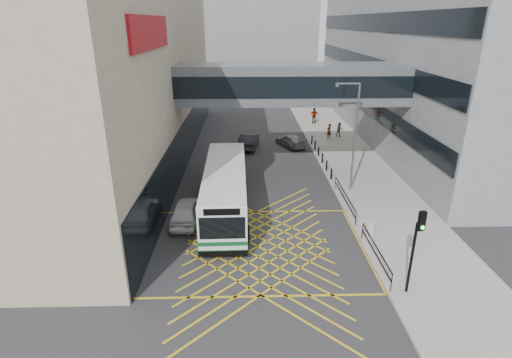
{
  "coord_description": "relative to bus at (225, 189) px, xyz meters",
  "views": [
    {
      "loc": [
        -0.63,
        -19.94,
        12.09
      ],
      "look_at": [
        0.0,
        4.0,
        2.6
      ],
      "focal_mm": 28.0,
      "sensor_mm": 36.0,
      "label": 1
    }
  ],
  "objects": [
    {
      "name": "box_junction",
      "position": [
        2.01,
        -4.37,
        -1.75
      ],
      "size": [
        12.0,
        9.0,
        0.01
      ],
      "color": "gold",
      "rests_on": "ground"
    },
    {
      "name": "pedestrian_b",
      "position": [
        11.69,
        18.2,
        -0.81
      ],
      "size": [
        0.77,
        0.46,
        1.56
      ],
      "primitive_type": "imported",
      "rotation": [
        0.0,
        0.0,
        0.01
      ],
      "color": "gray",
      "rests_on": "pavement"
    },
    {
      "name": "pavement",
      "position": [
        11.01,
        10.63,
        -1.67
      ],
      "size": [
        6.0,
        54.0,
        0.16
      ],
      "primitive_type": "cube",
      "color": "#9D988F",
      "rests_on": "ground"
    },
    {
      "name": "car_silver",
      "position": [
        5.98,
        15.33,
        -1.11
      ],
      "size": [
        3.31,
        4.48,
        1.29
      ],
      "primitive_type": "imported",
      "rotation": [
        0.0,
        0.0,
        3.57
      ],
      "color": "gray",
      "rests_on": "ground"
    },
    {
      "name": "pedestrian_a",
      "position": [
        10.41,
        17.61,
        -0.78
      ],
      "size": [
        0.8,
        0.75,
        1.63
      ],
      "primitive_type": "imported",
      "rotation": [
        0.0,
        0.0,
        3.74
      ],
      "color": "gray",
      "rests_on": "pavement"
    },
    {
      "name": "skybridge",
      "position": [
        5.01,
        7.63,
        5.75
      ],
      "size": [
        20.0,
        4.1,
        3.0
      ],
      "color": "#4B5055",
      "rests_on": "ground"
    },
    {
      "name": "kerb_railings",
      "position": [
        8.16,
        -2.59,
        -0.87
      ],
      "size": [
        0.05,
        12.54,
        1.0
      ],
      "color": "black",
      "rests_on": "pavement"
    },
    {
      "name": "bollards",
      "position": [
        8.26,
        10.63,
        -1.14
      ],
      "size": [
        0.14,
        10.14,
        0.9
      ],
      "color": "black",
      "rests_on": "pavement"
    },
    {
      "name": "traffic_light",
      "position": [
        8.96,
        -8.98,
        1.22
      ],
      "size": [
        0.34,
        0.52,
        4.32
      ],
      "rotation": [
        0.0,
        0.0,
        0.27
      ],
      "color": "black",
      "rests_on": "pavement"
    },
    {
      "name": "litter_bin",
      "position": [
        8.64,
        -3.75,
        -1.12
      ],
      "size": [
        0.54,
        0.54,
        0.93
      ],
      "primitive_type": "cylinder",
      "color": "#ADA89E",
      "rests_on": "pavement"
    },
    {
      "name": "car_white",
      "position": [
        -2.49,
        -1.15,
        -1.0
      ],
      "size": [
        2.0,
        4.73,
        1.5
      ],
      "primitive_type": "imported",
      "rotation": [
        0.0,
        0.0,
        3.13
      ],
      "color": "white",
      "rests_on": "ground"
    },
    {
      "name": "building_far",
      "position": [
        0.01,
        55.63,
        7.25
      ],
      "size": [
        28.0,
        16.0,
        18.0
      ],
      "primitive_type": "cube",
      "color": "gray",
      "rests_on": "ground"
    },
    {
      "name": "pedestrian_c",
      "position": [
        9.92,
        24.53,
        -0.61
      ],
      "size": [
        1.16,
        0.56,
        1.96
      ],
      "primitive_type": "imported",
      "rotation": [
        0.0,
        0.0,
        3.15
      ],
      "color": "gray",
      "rests_on": "pavement"
    },
    {
      "name": "car_dark",
      "position": [
        1.68,
        14.85,
        -0.99
      ],
      "size": [
        2.62,
        5.07,
        1.51
      ],
      "primitive_type": "imported",
      "rotation": [
        0.0,
        0.0,
        2.99
      ],
      "color": "black",
      "rests_on": "ground"
    },
    {
      "name": "bus",
      "position": [
        0.0,
        0.0,
        0.0
      ],
      "size": [
        3.09,
        11.7,
        3.27
      ],
      "rotation": [
        0.0,
        0.0,
        0.02
      ],
      "color": "silver",
      "rests_on": "ground"
    },
    {
      "name": "building_whsmith",
      "position": [
        -15.97,
        11.63,
        6.25
      ],
      "size": [
        24.17,
        42.0,
        16.0
      ],
      "color": "tan",
      "rests_on": "ground"
    },
    {
      "name": "street_lamp",
      "position": [
        9.09,
        3.39,
        2.97
      ],
      "size": [
        1.81,
        0.28,
        8.0
      ],
      "rotation": [
        0.0,
        0.0,
        0.02
      ],
      "color": "slate",
      "rests_on": "pavement"
    },
    {
      "name": "ground",
      "position": [
        2.01,
        -4.37,
        -1.75
      ],
      "size": [
        120.0,
        120.0,
        0.0
      ],
      "primitive_type": "plane",
      "color": "#333335"
    },
    {
      "name": "building_right",
      "position": [
        26.0,
        19.63,
        8.25
      ],
      "size": [
        24.09,
        44.0,
        20.0
      ],
      "color": "gray",
      "rests_on": "ground"
    }
  ]
}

